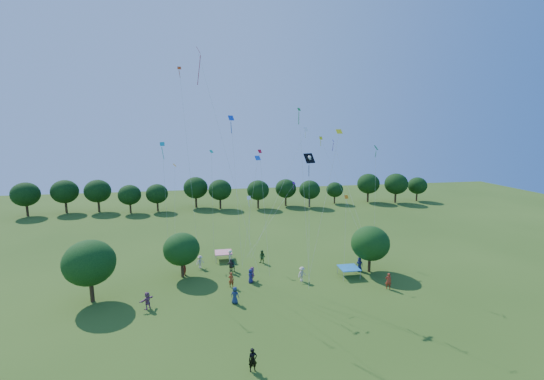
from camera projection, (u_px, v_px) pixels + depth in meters
The scene contains 41 objects.
near_tree_west at pixel (89, 263), 35.71m from camera, with size 4.98×4.98×6.32m.
near_tree_north at pixel (181, 249), 41.75m from camera, with size 4.16×4.16×5.27m.
near_tree_east at pixel (370, 243), 43.25m from camera, with size 4.56×4.56×5.63m.
treeline at pixel (229, 189), 77.47m from camera, with size 88.01×8.77×6.77m.
tent_red_stripe at pixel (223, 252), 47.53m from camera, with size 2.20×2.20×1.10m.
tent_blue at pixel (349, 268), 42.31m from camera, with size 2.20×2.20×1.10m.
man_in_black at pixel (253, 360), 25.87m from camera, with size 0.65×0.42×1.75m, color black.
crowd_person_0 at pixel (251, 276), 40.62m from camera, with size 0.79×0.43×1.60m, color navy.
crowd_person_1 at pixel (231, 280), 39.49m from camera, with size 0.63×0.41×1.70m, color #90381A.
crowd_person_2 at pixel (359, 264), 43.98m from camera, with size 0.83×0.45×1.68m, color #24542E.
crowd_person_3 at pixel (230, 256), 46.90m from camera, with size 1.04×0.47×1.59m, color beige.
crowd_person_4 at pixel (184, 251), 48.46m from camera, with size 1.03×0.47×1.76m, color #48423A.
crowd_person_5 at pixel (147, 300), 34.78m from camera, with size 1.59×0.57×1.70m, color #8B5173.
crowd_person_6 at pixel (359, 264), 43.86m from camera, with size 0.85×0.46×1.73m, color #1A1D4C.
crowd_person_7 at pixel (185, 268), 42.75m from camera, with size 0.62×0.40×1.66m, color maroon.
crowd_person_8 at pixel (262, 257), 46.38m from camera, with size 0.85×0.46×1.73m, color #295122.
crowd_person_9 at pixel (302, 274), 40.96m from camera, with size 1.13×0.51×1.73m, color beige.
crowd_person_10 at pixel (231, 266), 43.29m from camera, with size 1.03×0.47×1.75m, color #362E2B.
crowd_person_11 at pixel (252, 274), 41.06m from camera, with size 1.58×0.56×1.69m, color #A6608B.
crowd_person_12 at pixel (235, 295), 35.82m from camera, with size 0.85×0.46×1.73m, color navy.
crowd_person_13 at pixel (388, 281), 39.06m from camera, with size 0.67×0.43×1.79m, color maroon.
crowd_person_14 at pixel (233, 265), 43.76m from camera, with size 0.80×0.43×1.61m, color #285E3F.
crowd_person_15 at pixel (200, 262), 44.78m from camera, with size 1.07×0.48×1.64m, color beige.
pirate_kite at pixel (309, 161), 37.24m from camera, with size 1.41×3.78×13.26m.
red_high_kite at pixel (210, 95), 37.68m from camera, with size 5.99×3.35×24.03m.
small_kite_0 at pixel (263, 186), 38.78m from camera, with size 1.01×1.85×13.58m.
small_kite_1 at pixel (346, 210), 42.03m from camera, with size 0.89×1.80×8.13m.
small_kite_2 at pixel (332, 166), 35.40m from camera, with size 2.76×1.46×15.73m.
small_kite_3 at pixel (376, 168), 41.80m from camera, with size 1.27×1.40×13.87m.
small_kite_4 at pixel (233, 147), 40.58m from camera, with size 1.24×1.88×17.19m.
small_kite_5 at pixel (283, 201), 48.88m from camera, with size 7.62×6.17×8.44m.
small_kite_6 at pixel (249, 207), 45.67m from camera, with size 0.51×2.26×7.35m.
small_kite_7 at pixel (164, 172), 40.26m from camera, with size 0.55×3.86×14.34m.
small_kite_8 at pixel (186, 132), 42.69m from camera, with size 1.57×0.77×22.71m.
small_kite_9 at pixel (175, 182), 48.49m from camera, with size 0.44×5.06×11.05m.
small_kite_10 at pixel (332, 167), 48.13m from camera, with size 4.28×8.40×14.66m.
small_kite_11 at pixel (302, 162), 38.19m from camera, with size 0.80×3.23×17.91m.
small_kite_12 at pixel (255, 178), 40.79m from camera, with size 2.27×0.57×12.77m.
small_kite_13 at pixel (343, 172), 48.98m from camera, with size 2.19×9.48×14.19m.
small_kite_14 at pixel (296, 154), 48.56m from camera, with size 8.80×6.61×15.89m.
small_kite_15 at pixel (212, 183), 42.40m from camera, with size 0.49×0.49×13.31m.
Camera 1 is at (-6.41, -21.32, 17.27)m, focal length 24.00 mm.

